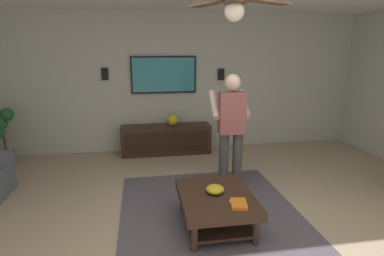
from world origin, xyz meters
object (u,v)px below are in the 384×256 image
Objects in this scene: vase_round at (172,120)px; wall_speaker_right at (105,74)px; remote_white at (235,204)px; tv at (164,75)px; wall_speaker_left at (221,74)px; media_console at (166,139)px; bowl at (215,189)px; book at (239,204)px; ceiling_fan at (235,2)px; coffee_table at (216,202)px; person_standing at (231,125)px.

vase_round is 1.00× the size of wall_speaker_right.
remote_white is 2.97m from vase_round.
tv is 3.40m from remote_white.
wall_speaker_left is (0.26, -1.00, 0.83)m from vase_round.
bowl is at bearing 7.08° from media_console.
media_console is at bearing 0.00° from tv.
vase_round is at bearing 85.68° from media_console.
vase_round is at bearing 4.36° from bowl.
bowl is at bearing -140.56° from book.
ceiling_fan reaches higher than wall_speaker_left.
vase_round is 1.33m from wall_speaker_left.
remote_white is (-3.19, -0.46, -1.08)m from tv.
tv reaches higher than coffee_table.
ceiling_fan is (-1.53, 0.47, 1.39)m from person_standing.
coffee_table is at bearing 6.55° from tv.
media_console is 2.99m from remote_white.
wall_speaker_left is at bearing 90.67° from tv.
tv is at bearing 6.50° from bowl.
wall_speaker_right is at bearing 26.10° from bowl.
wall_speaker_right reaches higher than book.
wall_speaker_right is 0.19× the size of ceiling_fan.
bowl reaches higher than book.
person_standing reaches higher than coffee_table.
remote_white is 3.73m from wall_speaker_right.
bowl is 2.66m from vase_round.
person_standing reaches higher than wall_speaker_right.
ceiling_fan is at bearing 166.73° from wall_speaker_left.
ceiling_fan is at bearing -176.63° from vase_round.
wall_speaker_left reaches higher than media_console.
wall_speaker_right is at bearing 90.00° from wall_speaker_left.
bowl reaches higher than remote_white.
wall_speaker_left is 0.19× the size of ceiling_fan.
person_standing is at bearing 22.35° from tv.
tv is at bearing 5.24° from ceiling_fan.
person_standing is at bearing -25.11° from bowl.
coffee_table is at bearing 164.73° from wall_speaker_left.
wall_speaker_right is (2.92, 1.43, 1.23)m from coffee_table.
wall_speaker_left is (3.22, -0.63, 1.07)m from book.
wall_speaker_left reaches higher than book.
wall_speaker_left is (2.92, -0.80, 1.19)m from coffee_table.
coffee_table is 0.15m from bowl.
person_standing is at bearing -158.39° from vase_round.
person_standing is 1.18m from bowl.
media_console is 7.73× the size of book.
remote_white is at bearing 8.27° from tv.
book is at bearing 48.29° from remote_white.
wall_speaker_left is at bearing -180.00° from book.
wall_speaker_left is at bearing -75.29° from vase_round.
ceiling_fan is at bearing 166.04° from person_standing.
bowl is (-2.89, -0.33, -1.05)m from tv.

